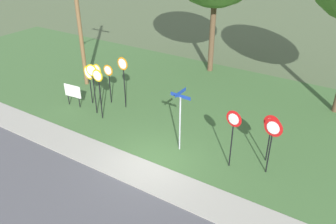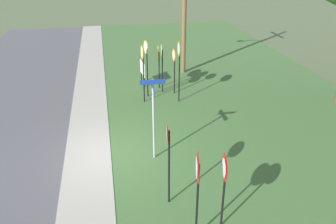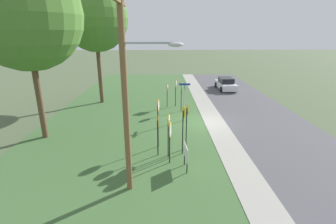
{
  "view_description": "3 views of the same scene",
  "coord_description": "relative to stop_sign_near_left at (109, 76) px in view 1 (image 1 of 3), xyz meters",
  "views": [
    {
      "loc": [
        6.72,
        -9.42,
        8.88
      ],
      "look_at": [
        -0.3,
        1.78,
        1.57
      ],
      "focal_mm": 36.34,
      "sensor_mm": 36.0,
      "label": 1
    },
    {
      "loc": [
        10.56,
        0.05,
        6.73
      ],
      "look_at": [
        -0.65,
        2.2,
        1.2
      ],
      "focal_mm": 36.81,
      "sensor_mm": 36.0,
      "label": 2
    },
    {
      "loc": [
        -17.29,
        3.04,
        6.5
      ],
      "look_at": [
        -1.27,
        2.75,
        1.29
      ],
      "focal_mm": 26.31,
      "sensor_mm": 36.0,
      "label": 3
    }
  ],
  "objects": [
    {
      "name": "street_name_post",
      "position": [
        5.58,
        -1.85,
        0.11
      ],
      "size": [
        0.96,
        0.82,
        2.89
      ],
      "rotation": [
        0.0,
        0.0,
        -0.03
      ],
      "color": "#9EA0A8",
      "rests_on": "grass_median"
    },
    {
      "name": "yield_sign_far_left",
      "position": [
        7.94,
        -1.82,
        0.34
      ],
      "size": [
        0.68,
        0.15,
        2.62
      ],
      "rotation": [
        0.0,
        0.0,
        -0.17
      ],
      "color": "black",
      "rests_on": "grass_median"
    },
    {
      "name": "ground_plane",
      "position": [
        5.08,
        -3.34,
        -1.65
      ],
      "size": [
        160.0,
        160.0,
        0.0
      ],
      "primitive_type": "plane",
      "color": "#4C5B3D"
    },
    {
      "name": "stop_sign_near_left",
      "position": [
        0.0,
        0.0,
        0.0
      ],
      "size": [
        0.61,
        0.09,
        2.26
      ],
      "rotation": [
        0.0,
        0.0,
        0.02
      ],
      "color": "black",
      "rests_on": "grass_median"
    },
    {
      "name": "yield_sign_near_left",
      "position": [
        9.37,
        -1.41,
        0.27
      ],
      "size": [
        0.76,
        0.17,
        2.52
      ],
      "rotation": [
        0.0,
        0.0,
        -0.19
      ],
      "color": "black",
      "rests_on": "grass_median"
    },
    {
      "name": "stop_sign_near_right",
      "position": [
        -0.25,
        -0.56,
        0.13
      ],
      "size": [
        0.62,
        0.13,
        2.44
      ],
      "rotation": [
        0.0,
        0.0,
        -0.16
      ],
      "color": "black",
      "rests_on": "grass_median"
    },
    {
      "name": "yield_sign_near_right",
      "position": [
        9.12,
        -0.65,
        0.03
      ],
      "size": [
        0.71,
        0.15,
        2.21
      ],
      "rotation": [
        0.0,
        0.0,
        -0.17
      ],
      "color": "black",
      "rests_on": "grass_median"
    },
    {
      "name": "grass_median",
      "position": [
        5.08,
        2.66,
        -1.63
      ],
      "size": [
        44.0,
        12.0,
        0.04
      ],
      "primitive_type": "cube",
      "color": "#3D6033",
      "rests_on": "ground_plane"
    },
    {
      "name": "notice_board",
      "position": [
        -1.47,
        -1.37,
        -0.78
      ],
      "size": [
        1.1,
        0.11,
        1.25
      ],
      "rotation": [
        0.0,
        0.0,
        0.08
      ],
      "color": "black",
      "rests_on": "grass_median"
    },
    {
      "name": "stop_sign_far_center",
      "position": [
        1.04,
        0.0,
        0.48
      ],
      "size": [
        0.69,
        0.11,
        2.89
      ],
      "rotation": [
        0.0,
        0.0,
        -0.09
      ],
      "color": "black",
      "rests_on": "grass_median"
    },
    {
      "name": "stop_sign_far_left",
      "position": [
        0.15,
        -1.36,
        0.36
      ],
      "size": [
        0.62,
        0.13,
        2.77
      ],
      "rotation": [
        0.0,
        0.0,
        0.17
      ],
      "color": "black",
      "rests_on": "grass_median"
    },
    {
      "name": "sidewalk_strip",
      "position": [
        5.08,
        -4.14,
        -1.62
      ],
      "size": [
        44.0,
        1.6,
        0.06
      ],
      "primitive_type": "cube",
      "color": "#99968C",
      "rests_on": "ground_plane"
    },
    {
      "name": "stop_sign_center_tall",
      "position": [
        -0.86,
        -0.63,
        0.02
      ],
      "size": [
        0.78,
        0.14,
        2.24
      ],
      "rotation": [
        0.0,
        0.0,
        -0.15
      ],
      "color": "black",
      "rests_on": "grass_median"
    },
    {
      "name": "stop_sign_far_right",
      "position": [
        0.77,
        -1.61,
        0.33
      ],
      "size": [
        0.63,
        0.1,
        2.72
      ],
      "rotation": [
        0.0,
        0.0,
        0.03
      ],
      "color": "black",
      "rests_on": "grass_median"
    },
    {
      "name": "utility_pole",
      "position": [
        -3.01,
        1.02,
        2.97
      ],
      "size": [
        2.1,
        2.34,
        8.47
      ],
      "color": "brown",
      "rests_on": "grass_median"
    }
  ]
}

